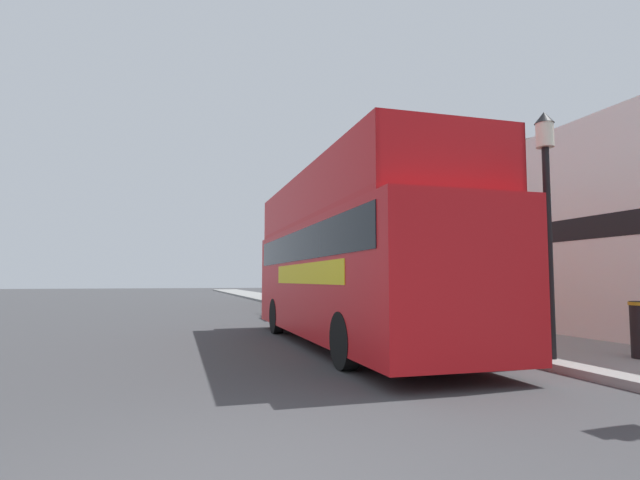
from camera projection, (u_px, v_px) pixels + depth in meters
name	position (u px, v px, depth m)	size (l,w,h in m)	color
ground_plane	(177.00, 313.00, 23.60)	(144.00, 144.00, 0.00)	#3D3D3F
sidewalk	(348.00, 312.00, 22.91)	(3.45, 108.00, 0.14)	gray
brick_terrace_rear	(408.00, 234.00, 27.70)	(6.00, 22.50, 8.22)	#935642
tour_bus	(349.00, 268.00, 11.97)	(2.70, 10.24, 4.03)	red
parked_car_ahead_of_bus	(299.00, 302.00, 20.05)	(2.01, 4.23, 1.42)	silver
lamp_post_nearest	(547.00, 186.00, 9.13)	(0.35, 0.35, 4.52)	black
lamp_post_second	(385.00, 216.00, 16.57)	(0.35, 0.35, 5.15)	black
lamp_post_third	(315.00, 236.00, 23.85)	(0.35, 0.35, 5.13)	black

